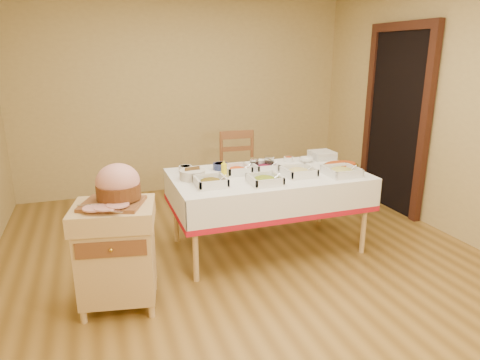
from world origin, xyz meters
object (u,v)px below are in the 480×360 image
Objects in this scene: dining_table at (268,190)px; preserve_jar_right at (269,163)px; dining_chair at (240,173)px; ham_on_board at (117,187)px; brass_platter at (341,166)px; preserve_jar_left at (254,164)px; plate_stack at (322,155)px; bread_basket at (192,174)px; butcher_cart at (117,250)px; mustard_bottle at (224,170)px.

preserve_jar_right is at bearing 63.80° from dining_table.
dining_chair reaches higher than dining_table.
brass_platter is at bearing 13.16° from ham_on_board.
ham_on_board is at bearing -151.05° from preserve_jar_left.
plate_stack is at bearing 88.25° from brass_platter.
bread_basket is (-0.72, 0.05, 0.21)m from dining_table.
brass_platter is at bearing -3.80° from bread_basket.
mustard_bottle is at bearing 30.29° from butcher_cart.
ham_on_board is at bearing -157.68° from plate_stack.
mustard_bottle is at bearing -164.43° from plate_stack.
dining_chair is 6.07× the size of mustard_bottle.
ham_on_board is (-1.46, -1.51, 0.43)m from dining_chair.
dining_chair is at bearing 139.84° from plate_stack.
dining_table is 2.24× the size of butcher_cart.
dining_table is 0.87m from plate_stack.
ham_on_board is at bearing 38.06° from butcher_cart.
mustard_bottle reaches higher than plate_stack.
bread_basket reaches higher than dining_table.
dining_table is 0.79m from brass_platter.
plate_stack is (1.21, 0.34, -0.03)m from mustard_bottle.
preserve_jar_left is (1.38, 0.78, 0.35)m from butcher_cart.
butcher_cart is 0.48m from ham_on_board.
ham_on_board reaches higher than preserve_jar_left.
dining_table is at bearing -93.07° from dining_chair.
butcher_cart is 1.63m from preserve_jar_left.
bread_basket is at bearing 41.18° from butcher_cart.
brass_platter is (0.69, -0.19, -0.03)m from preserve_jar_right.
preserve_jar_right reaches higher than butcher_cart.
ham_on_board reaches higher than brass_platter.
mustard_bottle reaches higher than brass_platter.
dining_table is at bearing -116.20° from preserve_jar_right.
mustard_bottle is 0.69× the size of plate_stack.
preserve_jar_right is 0.80m from bread_basket.
preserve_jar_right is at bearing 25.32° from ham_on_board.
butcher_cart is at bearing -154.25° from preserve_jar_right.
ham_on_board is 1.64m from preserve_jar_right.
dining_table is 16.36× the size of preserve_jar_left.
preserve_jar_right reaches higher than preserve_jar_left.
mustard_bottle is 0.44× the size of brass_platter.
preserve_jar_right is 0.54× the size of bread_basket.
bread_basket is at bearing 175.66° from dining_table.
dining_chair is 1.22m from bread_basket.
dining_table is at bearing -156.03° from plate_stack.
ham_on_board is at bearing -154.68° from preserve_jar_right.
ham_on_board is 2.73× the size of mustard_bottle.
preserve_jar_left is at bearing 11.74° from bread_basket.
butcher_cart is 5.01× the size of mustard_bottle.
preserve_jar_right reaches higher than brass_platter.
brass_platter is at bearing 13.76° from butcher_cart.
butcher_cart is 1.23m from mustard_bottle.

